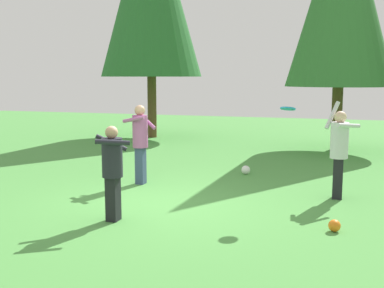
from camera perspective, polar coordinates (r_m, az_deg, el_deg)
The scene contains 7 objects.
ground_plane at distance 8.85m, azimuth -3.80°, elevation -7.44°, with size 40.00×40.00×0.00m, color #4C9342.
person_thrower at distance 9.55m, azimuth 17.42°, elevation -0.31°, with size 0.68×0.68×1.91m.
person_catcher at distance 7.83m, azimuth -9.64°, elevation -2.56°, with size 0.71×0.69×1.59m.
person_bystander at distance 10.46m, azimuth -6.30°, elevation 0.82°, with size 0.70×0.64×1.76m.
frisbee at distance 8.45m, azimuth 11.55°, elevation 4.23°, with size 0.31×0.31×0.09m.
ball_orange at distance 7.69m, azimuth 16.90°, elevation -9.46°, with size 0.19×0.19×0.19m, color orange.
ball_white at distance 11.65m, azimuth 6.55°, elevation -3.14°, with size 0.22×0.22×0.22m, color white.
Camera 1 is at (3.15, -7.93, 2.37)m, focal length 43.97 mm.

